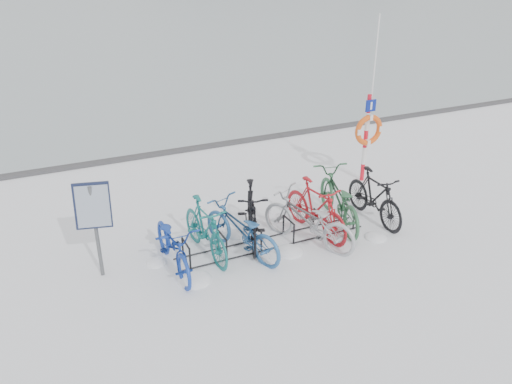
{
  "coord_description": "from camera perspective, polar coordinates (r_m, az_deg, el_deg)",
  "views": [
    {
      "loc": [
        -4.0,
        -7.73,
        5.14
      ],
      "look_at": [
        -0.09,
        0.6,
        0.89
      ],
      "focal_mm": 35.0,
      "sensor_mm": 36.0,
      "label": 1
    }
  ],
  "objects": [
    {
      "name": "bike_0",
      "position": [
        9.19,
        -9.46,
        -5.78
      ],
      "size": [
        0.7,
        1.98,
        1.04
      ],
      "primitive_type": "imported",
      "rotation": [
        0.0,
        0.0,
        0.0
      ],
      "color": "#17379D",
      "rests_on": "ground"
    },
    {
      "name": "info_board",
      "position": [
        8.9,
        -18.1,
        -2.09
      ],
      "size": [
        0.64,
        0.37,
        1.8
      ],
      "rotation": [
        0.0,
        0.0,
        -0.25
      ],
      "color": "#595B5E",
      "rests_on": "ground"
    },
    {
      "name": "ground",
      "position": [
        10.1,
        1.9,
        -5.82
      ],
      "size": [
        900.0,
        900.0,
        0.0
      ],
      "primitive_type": "plane",
      "color": "white",
      "rests_on": "ground"
    },
    {
      "name": "bike_6",
      "position": [
        10.77,
        9.39,
        -0.62
      ],
      "size": [
        1.25,
        2.33,
        1.16
      ],
      "primitive_type": "imported",
      "rotation": [
        0.0,
        0.0,
        2.92
      ],
      "color": "#2D623D",
      "rests_on": "ground"
    },
    {
      "name": "bike_5",
      "position": [
        10.29,
        6.84,
        -1.7
      ],
      "size": [
        0.8,
        2.0,
        1.17
      ],
      "primitive_type": "imported",
      "rotation": [
        0.0,
        0.0,
        0.14
      ],
      "color": "red",
      "rests_on": "ground"
    },
    {
      "name": "bike_4",
      "position": [
        9.87,
        5.97,
        -3.04
      ],
      "size": [
        1.62,
        2.22,
        1.11
      ],
      "primitive_type": "imported",
      "rotation": [
        0.0,
        0.0,
        3.62
      ],
      "color": "#A3A6AB",
      "rests_on": "ground"
    },
    {
      "name": "bike_1",
      "position": [
        9.53,
        -5.85,
        -4.04
      ],
      "size": [
        0.69,
        1.93,
        1.13
      ],
      "primitive_type": "imported",
      "rotation": [
        0.0,
        0.0,
        0.08
      ],
      "color": "#156A69",
      "rests_on": "ground"
    },
    {
      "name": "bike_3",
      "position": [
        9.93,
        -0.51,
        -2.39
      ],
      "size": [
        1.24,
        2.08,
        1.21
      ],
      "primitive_type": "imported",
      "rotation": [
        0.0,
        0.0,
        -0.36
      ],
      "color": "black",
      "rests_on": "ground"
    },
    {
      "name": "bike_7",
      "position": [
        11.04,
        13.4,
        -0.36
      ],
      "size": [
        0.57,
        1.92,
        1.15
      ],
      "primitive_type": "imported",
      "rotation": [
        0.0,
        0.0,
        -0.02
      ],
      "color": "black",
      "rests_on": "ground"
    },
    {
      "name": "quay_edge",
      "position": [
        15.08,
        -8.32,
        4.78
      ],
      "size": [
        400.0,
        0.25,
        0.1
      ],
      "primitive_type": "cube",
      "color": "#3F3F42",
      "rests_on": "ground"
    },
    {
      "name": "lifebuoy_station",
      "position": [
        12.72,
        12.7,
        6.93
      ],
      "size": [
        0.79,
        0.22,
        4.08
      ],
      "color": "red",
      "rests_on": "ground"
    },
    {
      "name": "bike_rack",
      "position": [
        10.01,
        1.92,
        -4.93
      ],
      "size": [
        4.0,
        0.48,
        0.46
      ],
      "color": "black",
      "rests_on": "ground"
    },
    {
      "name": "snow_drifts",
      "position": [
        9.88,
        1.91,
        -6.57
      ],
      "size": [
        5.68,
        1.91,
        0.21
      ],
      "color": "white",
      "rests_on": "ground"
    },
    {
      "name": "bike_2",
      "position": [
        9.52,
        -1.73,
        -4.16
      ],
      "size": [
        1.35,
        2.15,
        1.06
      ],
      "primitive_type": "imported",
      "rotation": [
        0.0,
        0.0,
        3.49
      ],
      "color": "#295A95",
      "rests_on": "ground"
    }
  ]
}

